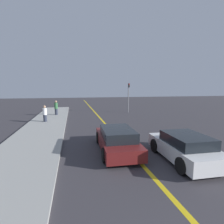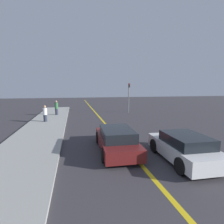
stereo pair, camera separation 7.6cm
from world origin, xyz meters
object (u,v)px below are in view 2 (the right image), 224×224
at_px(car_ahead_center, 116,140).
at_px(traffic_light, 129,95).
at_px(pedestrian_mid_group, 45,114).
at_px(pedestrian_far_standing, 56,108).
at_px(car_near_right_lane, 184,148).

distance_m(car_ahead_center, traffic_light, 15.03).
xyz_separation_m(pedestrian_mid_group, traffic_light, (10.15, 5.14, 1.53)).
bearing_deg(traffic_light, pedestrian_mid_group, -153.14).
bearing_deg(pedestrian_far_standing, car_ahead_center, -71.85).
bearing_deg(car_ahead_center, pedestrian_mid_group, 121.72).
bearing_deg(pedestrian_mid_group, car_ahead_center, -60.72).
bearing_deg(pedestrian_mid_group, pedestrian_far_standing, 80.66).
height_order(pedestrian_mid_group, traffic_light, traffic_light).
bearing_deg(traffic_light, car_ahead_center, -110.34).
height_order(car_ahead_center, pedestrian_mid_group, pedestrian_mid_group).
relative_size(car_near_right_lane, traffic_light, 1.03).
height_order(car_ahead_center, pedestrian_far_standing, pedestrian_far_standing).
height_order(pedestrian_mid_group, pedestrian_far_standing, pedestrian_far_standing).
bearing_deg(car_near_right_lane, pedestrian_far_standing, 117.12).
bearing_deg(car_near_right_lane, car_ahead_center, 147.21).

